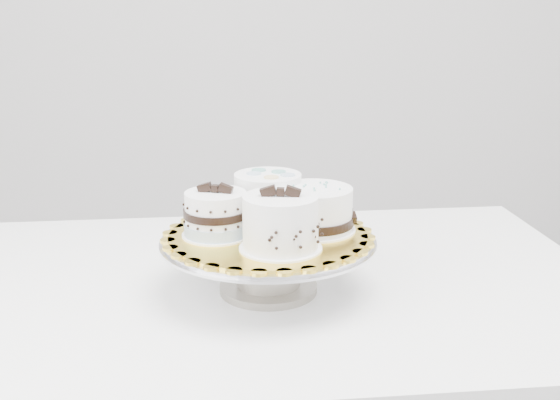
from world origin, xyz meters
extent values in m
cube|color=white|center=(0.02, 0.09, 0.73)|extent=(1.16, 0.80, 0.04)
cube|color=white|center=(-0.47, 0.44, 0.36)|extent=(0.05, 0.05, 0.71)
cube|color=white|center=(0.55, 0.39, 0.36)|extent=(0.05, 0.05, 0.71)
cylinder|color=gray|center=(0.01, 0.05, 0.76)|extent=(0.16, 0.16, 0.01)
cylinder|color=gray|center=(0.01, 0.05, 0.79)|extent=(0.10, 0.10, 0.08)
cylinder|color=silver|center=(0.01, 0.05, 0.84)|extent=(0.33, 0.33, 0.01)
cylinder|color=silver|center=(0.01, 0.05, 0.84)|extent=(0.34, 0.34, 0.00)
cylinder|color=yellow|center=(0.01, 0.05, 0.84)|extent=(0.37, 0.37, 0.00)
cylinder|color=white|center=(0.02, -0.02, 0.85)|extent=(0.12, 0.12, 0.00)
cylinder|color=white|center=(0.02, -0.02, 0.89)|extent=(0.13, 0.13, 0.08)
cylinder|color=white|center=(-0.07, 0.05, 0.85)|extent=(0.11, 0.11, 0.00)
cylinder|color=white|center=(-0.07, 0.05, 0.88)|extent=(0.13, 0.13, 0.07)
cylinder|color=#9DB6C7|center=(-0.07, 0.05, 0.86)|extent=(0.10, 0.10, 0.02)
cylinder|color=black|center=(-0.07, 0.05, 0.89)|extent=(0.10, 0.10, 0.01)
cylinder|color=white|center=(0.02, 0.11, 0.85)|extent=(0.12, 0.12, 0.00)
cylinder|color=white|center=(0.02, 0.11, 0.89)|extent=(0.12, 0.12, 0.08)
cylinder|color=white|center=(0.08, 0.06, 0.85)|extent=(0.13, 0.13, 0.00)
cylinder|color=white|center=(0.08, 0.06, 0.88)|extent=(0.13, 0.13, 0.07)
cylinder|color=black|center=(0.08, 0.06, 0.86)|extent=(0.13, 0.13, 0.01)
camera|label=1|loc=(-0.14, -0.99, 1.20)|focal=45.00mm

